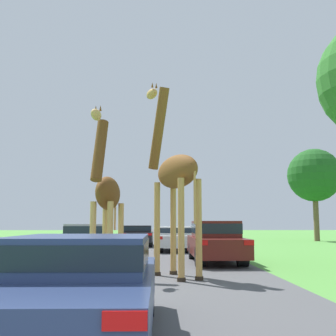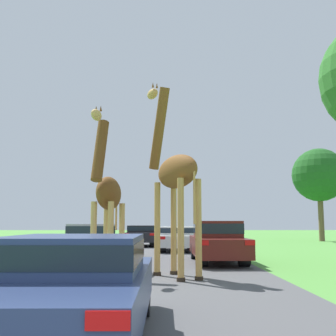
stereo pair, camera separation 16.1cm
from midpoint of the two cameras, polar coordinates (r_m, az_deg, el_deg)
name	(u,v)px [view 1 (the left image)]	position (r m, az deg, el deg)	size (l,w,h in m)	color
road	(156,242)	(30.90, -1.80, -10.00)	(6.65, 120.00, 0.00)	#4C4C4F
giraffe_near_road	(174,174)	(11.23, 0.35, -0.80)	(1.61, 2.67, 5.59)	tan
giraffe_companion	(107,194)	(12.46, -8.66, -3.56)	(0.90, 2.52, 4.61)	tan
car_lead_maroon	(81,283)	(5.38, -12.62, -15.01)	(1.75, 4.44, 1.24)	navy
car_queue_right	(215,240)	(15.30, 6.14, -9.72)	(1.70, 4.77, 1.46)	#561914
car_queue_left	(174,238)	(21.38, 0.62, -9.40)	(1.87, 4.22, 1.21)	silver
car_far_ahead	(138,235)	(25.77, -4.27, -9.00)	(1.78, 4.03, 1.23)	black
car_verge_right	(89,239)	(17.74, -10.91, -9.48)	(1.86, 4.48, 1.35)	gray
tree_right_cluster	(314,176)	(34.79, 19.08, -0.97)	(4.13, 4.13, 7.15)	brown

